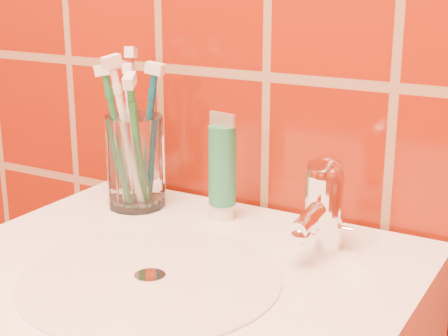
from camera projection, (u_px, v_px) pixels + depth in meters
The scene contains 9 objects.
glass_tumbler at pixel (135, 162), 1.00m from camera, with size 0.08×0.08×0.14m, color white.
toothpaste_tube at pixel (222, 170), 0.95m from camera, with size 0.04×0.04×0.15m.
faucet at pixel (323, 201), 0.85m from camera, with size 0.05×0.11×0.12m.
toothbrush_0 at pixel (137, 145), 0.96m from camera, with size 0.05×0.08×0.21m, color #1B672B, non-canonical shape.
toothbrush_1 at pixel (130, 128), 1.01m from camera, with size 0.04×0.06×0.24m, color #A93224, non-canonical shape.
toothbrush_2 at pixel (119, 138), 0.99m from camera, with size 0.06×0.03×0.22m, color #1D6F40, non-canonical shape.
toothbrush_3 at pixel (148, 136), 0.99m from camera, with size 0.05×0.03×0.22m, color #0B4B62, non-canonical shape.
toothbrush_4 at pixel (127, 136), 0.97m from camera, with size 0.04×0.06×0.23m, color white, non-canonical shape.
toothbrush_5 at pixel (129, 136), 1.00m from camera, with size 0.04×0.05×0.21m, color silver, non-canonical shape.
Camera 1 is at (0.43, 0.33, 1.19)m, focal length 55.00 mm.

